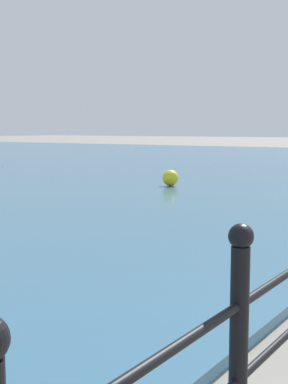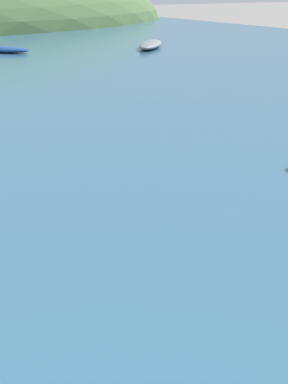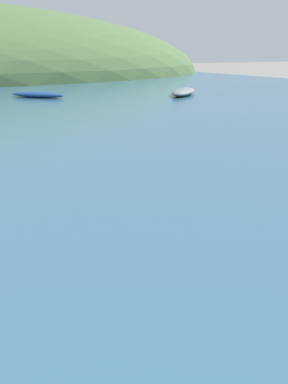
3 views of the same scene
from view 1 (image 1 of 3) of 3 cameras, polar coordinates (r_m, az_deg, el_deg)
name	(u,v)px [view 1 (image 1 of 3)]	position (r m, az deg, el deg)	size (l,w,h in m)	color
mooring_buoy	(170,178)	(14.54, 2.83, 1.51)	(0.43, 0.43, 0.43)	yellow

